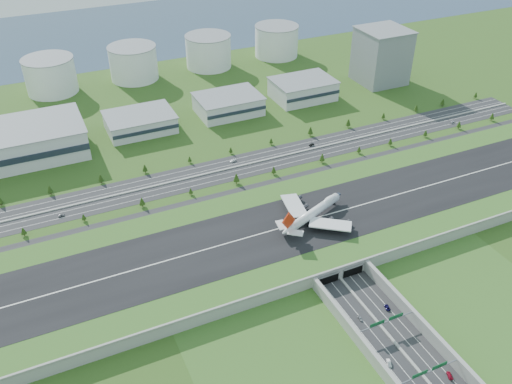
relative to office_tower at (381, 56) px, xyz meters
name	(u,v)px	position (x,y,z in m)	size (l,w,h in m)	color
ground	(301,232)	(-200.00, -195.00, -27.50)	(1200.00, 1200.00, 0.00)	#284B17
airfield_deck	(301,227)	(-200.00, -195.09, -23.38)	(520.00, 100.00, 9.20)	gray
underpass_road	(390,332)	(-200.00, -294.42, -24.07)	(38.80, 120.40, 8.00)	#28282B
sign_gantry_near	(386,322)	(-200.00, -290.04, -20.55)	(38.70, 0.70, 9.80)	gray
sign_gantry_far	(429,372)	(-200.00, -325.04, -20.55)	(38.70, 0.70, 9.80)	gray
north_expressway	(244,165)	(-200.00, -100.00, -27.44)	(560.00, 36.00, 0.12)	#28282B
tree_row	(260,157)	(-186.30, -100.80, -22.93)	(506.30, 48.73, 8.48)	#3D2819
hangar_west	(8,145)	(-370.00, -10.00, -15.00)	(120.00, 60.00, 25.00)	silver
hangar_mid_a	(140,122)	(-260.00, -5.00, -20.00)	(58.00, 42.00, 15.00)	silver
hangar_mid_b	(228,104)	(-175.00, -5.00, -19.00)	(58.00, 42.00, 17.00)	silver
hangar_mid_c	(303,89)	(-95.00, -5.00, -18.00)	(58.00, 42.00, 19.00)	silver
office_tower	(381,56)	(0.00, 0.00, 0.00)	(46.00, 46.00, 55.00)	gray
fuel_tank_a	(51,76)	(-320.00, 115.00, -10.00)	(50.00, 50.00, 35.00)	white
fuel_tank_b	(133,63)	(-235.00, 115.00, -10.00)	(50.00, 50.00, 35.00)	white
fuel_tank_c	(208,52)	(-150.00, 115.00, -10.00)	(50.00, 50.00, 35.00)	white
fuel_tank_d	(276,41)	(-65.00, 115.00, -10.00)	(50.00, 50.00, 35.00)	white
bay_water	(130,30)	(-200.00, 285.00, -27.47)	(1200.00, 260.00, 0.06)	#31465E
boeing_747	(313,213)	(-191.35, -195.25, -13.95)	(59.59, 55.21, 19.50)	white
car_0	(360,318)	(-207.35, -277.39, -26.68)	(1.65, 4.09, 1.39)	#ABACB0
car_1	(389,363)	(-210.95, -308.95, -26.56)	(1.73, 4.95, 1.63)	white
car_2	(387,307)	(-188.80, -276.85, -26.66)	(2.39, 5.18, 1.44)	#0F0B3A
car_3	(450,375)	(-188.03, -327.58, -26.63)	(2.11, 5.20, 1.51)	maroon
car_4	(61,215)	(-344.03, -110.10, -26.60)	(1.84, 4.57, 1.56)	slate
car_5	(311,145)	(-134.91, -94.23, -26.56)	(1.74, 4.99, 1.65)	black
car_6	(452,122)	(4.26, -110.46, -26.58)	(2.66, 5.76, 1.60)	silver
car_7	(233,161)	(-206.11, -90.87, -26.54)	(2.36, 5.79, 1.68)	white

